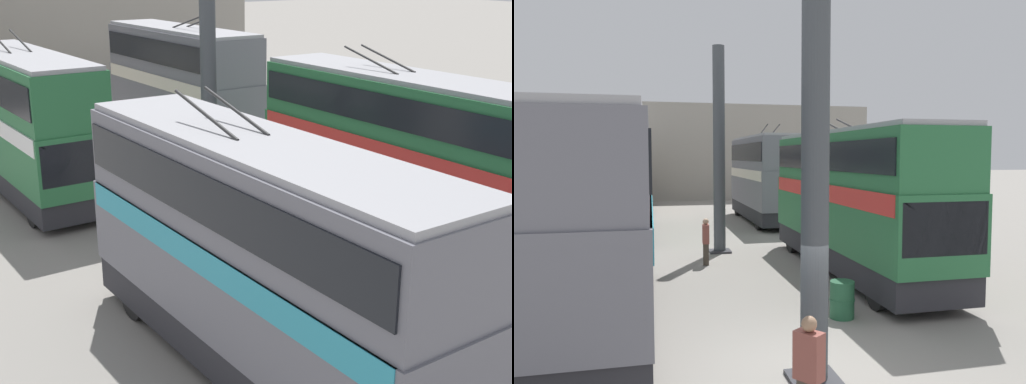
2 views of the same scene
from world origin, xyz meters
TOP-DOWN VIEW (x-y plane):
  - ground_plane at (0.00, 0.00)m, footprint 240.00×240.00m
  - depot_back_wall at (37.34, 0.00)m, footprint 0.50×36.00m
  - support_column_near at (-0.43, 0.00)m, footprint 0.90×0.90m
  - support_column_far at (12.05, 0.00)m, footprint 0.90×0.90m
  - bus_left_near at (7.34, -4.03)m, footprint 11.19×2.54m
  - bus_left_far at (21.31, -4.03)m, footprint 10.00×2.54m
  - bus_right_near at (3.53, 4.03)m, footprint 10.23×2.54m
  - bus_right_mid at (17.66, 4.03)m, footprint 9.34×2.54m
  - bus_right_far at (29.86, 4.03)m, footprint 9.78×2.54m
  - person_aisle_midway at (9.69, 0.84)m, footprint 0.43×0.26m
  - person_aisle_foreground at (-2.03, 0.62)m, footprint 0.48×0.45m
  - oil_drum at (2.78, -1.82)m, footprint 0.65×0.65m

SIDE VIEW (x-z plane):
  - ground_plane at x=0.00m, z-range 0.00..0.00m
  - oil_drum at x=2.78m, z-range 0.00..0.93m
  - person_aisle_midway at x=9.69m, z-range 0.05..1.80m
  - person_aisle_foreground at x=-2.03m, z-range 0.05..1.81m
  - bus_right_near at x=3.53m, z-range 0.03..5.54m
  - bus_left_near at x=7.34m, z-range 0.04..5.58m
  - bus_right_mid at x=17.66m, z-range 0.03..5.71m
  - bus_right_far at x=29.86m, z-range 0.04..5.78m
  - bus_left_far at x=21.31m, z-range 0.06..5.94m
  - support_column_near at x=-0.43m, z-range -0.12..8.47m
  - support_column_far at x=12.05m, z-range -0.12..8.47m
  - depot_back_wall at x=37.34m, z-range 0.00..8.89m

